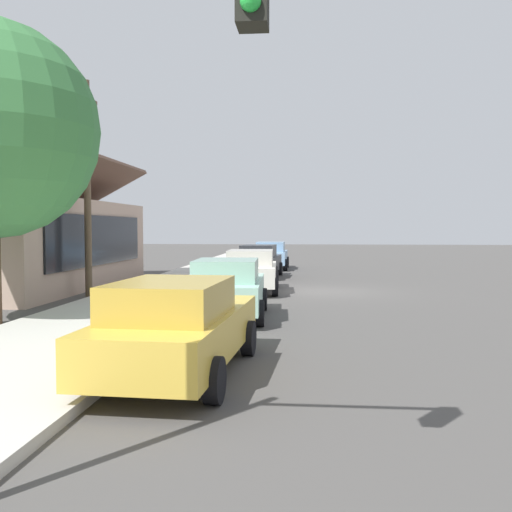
# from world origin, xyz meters

# --- Properties ---
(ground_plane) EXTENTS (120.00, 120.00, 0.00)m
(ground_plane) POSITION_xyz_m (0.00, 0.00, 0.00)
(ground_plane) COLOR #4C4947
(sidewalk_curb) EXTENTS (60.00, 4.20, 0.16)m
(sidewalk_curb) POSITION_xyz_m (0.00, 5.60, 0.08)
(sidewalk_curb) COLOR beige
(sidewalk_curb) RESTS_ON ground
(car_mustard) EXTENTS (4.92, 2.24, 1.59)m
(car_mustard) POSITION_xyz_m (-12.45, 2.67, 0.82)
(car_mustard) COLOR gold
(car_mustard) RESTS_ON ground
(car_seafoam) EXTENTS (4.38, 2.17, 1.59)m
(car_seafoam) POSITION_xyz_m (-6.58, 2.68, 0.81)
(car_seafoam) COLOR #9ED1BC
(car_seafoam) RESTS_ON ground
(car_ivory) EXTENTS (4.60, 2.21, 1.59)m
(car_ivory) POSITION_xyz_m (-0.39, 2.66, 0.82)
(car_ivory) COLOR silver
(car_ivory) RESTS_ON ground
(car_charcoal) EXTENTS (4.46, 2.11, 1.59)m
(car_charcoal) POSITION_xyz_m (5.75, 2.87, 0.81)
(car_charcoal) COLOR #2D3035
(car_charcoal) RESTS_ON ground
(car_skyblue) EXTENTS (4.43, 2.00, 1.59)m
(car_skyblue) POSITION_xyz_m (11.38, 2.66, 0.81)
(car_skyblue) COLOR #8CB7E0
(car_skyblue) RESTS_ON ground
(storefront_building) EXTENTS (12.69, 6.66, 5.31)m
(storefront_building) POSITION_xyz_m (0.42, 11.98, 1.89)
(storefront_building) COLOR tan
(storefront_building) RESTS_ON ground
(traffic_light_main) EXTENTS (0.37, 2.79, 5.20)m
(traffic_light_main) POSITION_xyz_m (-17.07, 2.54, 3.49)
(traffic_light_main) COLOR #383833
(traffic_light_main) RESTS_ON ground
(utility_pole_wooden) EXTENTS (1.80, 0.24, 7.50)m
(utility_pole_wooden) POSITION_xyz_m (-2.29, 8.20, 3.93)
(utility_pole_wooden) COLOR brown
(utility_pole_wooden) RESTS_ON ground
(fire_hydrant_red) EXTENTS (0.22, 0.22, 0.71)m
(fire_hydrant_red) POSITION_xyz_m (6.23, 4.20, 0.50)
(fire_hydrant_red) COLOR red
(fire_hydrant_red) RESTS_ON sidewalk_curb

